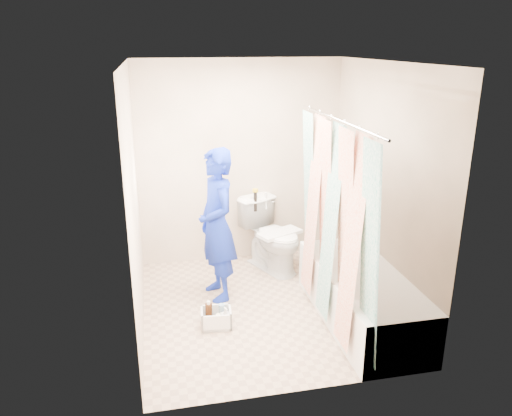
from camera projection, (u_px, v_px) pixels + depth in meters
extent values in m
plane|color=tan|center=(264.00, 307.00, 5.07)|extent=(2.60, 2.60, 0.00)
cube|color=white|center=(266.00, 62.00, 4.30)|extent=(2.40, 2.60, 0.02)
cube|color=beige|center=(240.00, 163.00, 5.89)|extent=(2.40, 0.02, 2.40)
cube|color=beige|center=(307.00, 248.00, 3.48)|extent=(2.40, 0.02, 2.40)
cube|color=beige|center=(134.00, 203.00, 4.45)|extent=(0.02, 2.60, 2.40)
cube|color=beige|center=(383.00, 187.00, 4.92)|extent=(0.02, 2.60, 2.40)
cube|color=white|center=(361.00, 297.00, 4.76)|extent=(0.70, 1.75, 0.50)
cube|color=white|center=(362.00, 277.00, 4.70)|extent=(0.58, 1.63, 0.06)
cylinder|color=silver|center=(338.00, 120.00, 4.16)|extent=(0.02, 1.90, 0.02)
cube|color=white|center=(332.00, 224.00, 4.45)|extent=(0.06, 1.75, 1.80)
imported|color=white|center=(273.00, 236.00, 5.82)|extent=(0.76, 0.93, 0.83)
cube|color=white|center=(280.00, 233.00, 5.69)|extent=(0.55, 0.41, 0.04)
cylinder|color=black|center=(255.00, 201.00, 5.82)|extent=(0.04, 0.04, 0.24)
cylinder|color=yellow|center=(255.00, 190.00, 5.77)|extent=(0.07, 0.07, 0.03)
cylinder|color=white|center=(266.00, 201.00, 5.91)|extent=(0.03, 0.03, 0.20)
imported|color=#1013A0|center=(217.00, 225.00, 5.06)|extent=(0.50, 0.65, 1.59)
cube|color=white|center=(216.00, 325.00, 4.74)|extent=(0.30, 0.25, 0.03)
cube|color=white|center=(202.00, 319.00, 4.70)|extent=(0.04, 0.23, 0.17)
cube|color=white|center=(230.00, 317.00, 4.73)|extent=(0.04, 0.23, 0.17)
cube|color=white|center=(217.00, 324.00, 4.62)|extent=(0.29, 0.04, 0.17)
cube|color=white|center=(216.00, 312.00, 4.81)|extent=(0.29, 0.04, 0.17)
cylinder|color=#3B1D0B|center=(209.00, 313.00, 4.73)|extent=(0.07, 0.07, 0.19)
cylinder|color=silver|center=(222.00, 312.00, 4.76)|extent=(0.06, 0.06, 0.17)
cylinder|color=#FAEEC3|center=(218.00, 320.00, 4.67)|extent=(0.04, 0.04, 0.12)
cylinder|color=#3B1D0B|center=(209.00, 324.00, 4.66)|extent=(0.06, 0.06, 0.06)
cylinder|color=gold|center=(209.00, 321.00, 4.65)|extent=(0.06, 0.06, 0.01)
imported|color=white|center=(225.00, 316.00, 4.68)|extent=(0.10, 0.10, 0.18)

